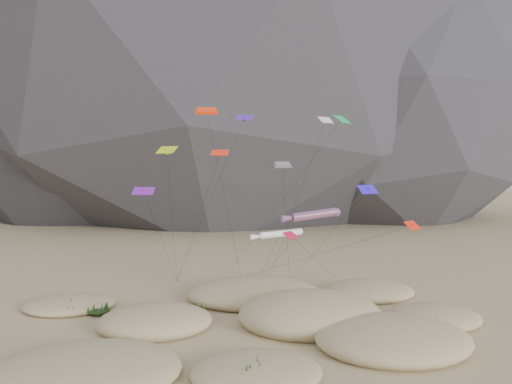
# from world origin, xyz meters

# --- Properties ---
(ground) EXTENTS (500.00, 500.00, 0.00)m
(ground) POSITION_xyz_m (0.00, 0.00, 0.00)
(ground) COLOR #CCB789
(ground) RESTS_ON ground
(dunes) EXTENTS (49.92, 35.21, 4.57)m
(dunes) POSITION_xyz_m (-0.90, 3.77, 0.73)
(dunes) COLOR #CCB789
(dunes) RESTS_ON ground
(dune_grass) EXTENTS (42.12, 27.99, 1.54)m
(dune_grass) POSITION_xyz_m (-1.65, 3.59, 0.83)
(dune_grass) COLOR black
(dune_grass) RESTS_ON ground
(kite_stakes) EXTENTS (23.40, 5.98, 0.30)m
(kite_stakes) POSITION_xyz_m (1.99, 23.02, 0.15)
(kite_stakes) COLOR #3F2D1E
(kite_stakes) RESTS_ON ground
(rainbow_tube_kite) EXTENTS (8.52, 13.26, 11.77)m
(rainbow_tube_kite) POSITION_xyz_m (5.09, 9.72, 10.94)
(rainbow_tube_kite) COLOR #DE5617
(rainbow_tube_kite) RESTS_ON ground
(white_tube_kite) EXTENTS (6.41, 10.32, 9.24)m
(white_tube_kite) POSITION_xyz_m (1.24, 11.00, 8.60)
(white_tube_kite) COLOR white
(white_tube_kite) RESTS_ON ground
(orange_parafoil) EXTENTS (7.06, 11.62, 24.07)m
(orange_parafoil) POSITION_xyz_m (-6.83, 16.64, 23.31)
(orange_parafoil) COLOR red
(orange_parafoil) RESTS_ON ground
(multi_parafoil) EXTENTS (4.08, 9.33, 17.23)m
(multi_parafoil) POSITION_xyz_m (2.71, 15.67, 16.61)
(multi_parafoil) COLOR orange
(multi_parafoil) RESTS_ON ground
(delta_kites) EXTENTS (32.74, 21.38, 23.18)m
(delta_kites) POSITION_xyz_m (1.54, 11.47, 16.35)
(delta_kites) COLOR red
(delta_kites) RESTS_ON ground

